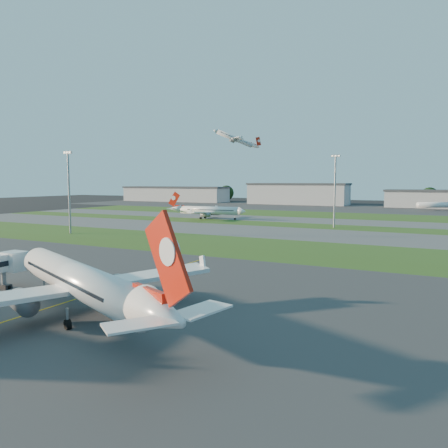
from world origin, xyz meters
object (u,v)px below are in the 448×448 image
Objects in this scene: mini_jet_near at (439,205)px; light_mast_west at (69,187)px; light_mast_centre at (335,186)px; airliner_parked at (80,282)px; airliner_taxiing at (209,211)px.

light_mast_west is at bearing -155.77° from mini_jet_near.
light_mast_west is 1.00× the size of light_mast_centre.
airliner_parked is 139.35m from airliner_taxiing.
mini_jet_near is 0.94× the size of light_mast_west.
airliner_taxiing is at bearing 79.18° from light_mast_west.
light_mast_centre is at bearing 163.30° from airliner_taxiing.
mini_jet_near is 123.85m from light_mast_centre.
airliner_taxiing is 69.01m from light_mast_west.
mini_jet_near is (88.75, 108.32, -0.44)m from airliner_taxiing.
airliner_parked is at bearing -91.64° from light_mast_centre.
light_mast_centre is (-31.54, -119.21, 11.53)m from mini_jet_near.
light_mast_centre is at bearing -140.50° from mini_jet_near.
airliner_parked is at bearing -42.76° from light_mast_west.
light_mast_centre is at bearing 38.66° from light_mast_west.
airliner_taxiing is at bearing -165.01° from mini_jet_near.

